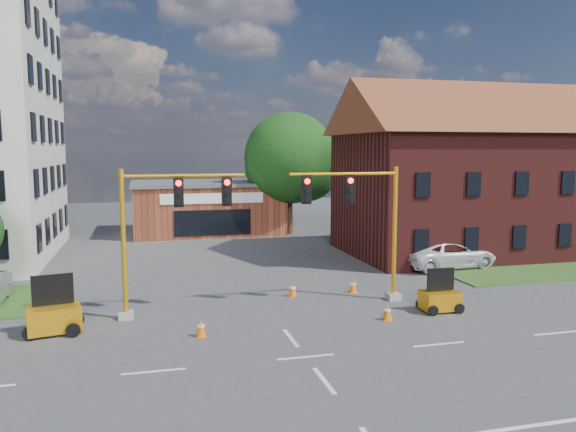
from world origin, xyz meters
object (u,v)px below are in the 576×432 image
object	(u,v)px
signal_mast_east	(361,217)
pickup_white	(447,254)
trailer_west	(54,316)
signal_mast_west	(164,224)
trailer_east	(440,298)

from	to	relation	value
signal_mast_east	pickup_white	xyz separation A→B (m)	(7.78, 5.73, -3.10)
trailer_west	pickup_white	size ratio (longest dim) A/B	0.37
signal_mast_west	trailer_east	distance (m)	12.19
pickup_white	trailer_east	bearing A→B (deg)	141.66
signal_mast_east	pickup_white	distance (m)	10.15
trailer_west	pickup_white	xyz separation A→B (m)	(20.73, 6.94, 0.14)
signal_mast_east	trailer_east	world-z (taller)	signal_mast_east
trailer_west	pickup_white	distance (m)	21.87
trailer_west	signal_mast_west	bearing A→B (deg)	3.87
signal_mast_west	trailer_west	xyz separation A→B (m)	(-4.24, -1.21, -3.24)
trailer_east	pickup_white	distance (m)	9.40
trailer_east	pickup_white	bearing A→B (deg)	58.66
signal_mast_west	trailer_east	size ratio (longest dim) A/B	3.42
trailer_east	signal_mast_east	bearing A→B (deg)	142.00
pickup_white	signal_mast_east	bearing A→B (deg)	120.10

